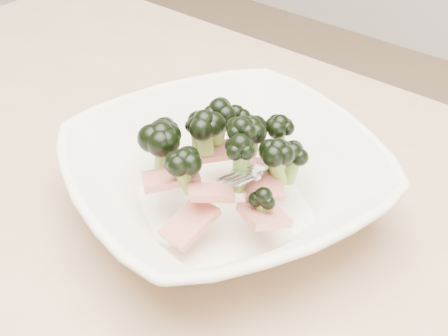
# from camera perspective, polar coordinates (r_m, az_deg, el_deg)

# --- Properties ---
(dining_table) EXTENTS (1.20, 0.80, 0.75)m
(dining_table) POSITION_cam_1_polar(r_m,az_deg,el_deg) (0.64, -4.12, -13.94)
(dining_table) COLOR tan
(dining_table) RESTS_ON ground
(broccoli_dish) EXTENTS (0.37, 0.37, 0.12)m
(broccoli_dish) POSITION_cam_1_polar(r_m,az_deg,el_deg) (0.59, 0.01, -0.83)
(broccoli_dish) COLOR white
(broccoli_dish) RESTS_ON dining_table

